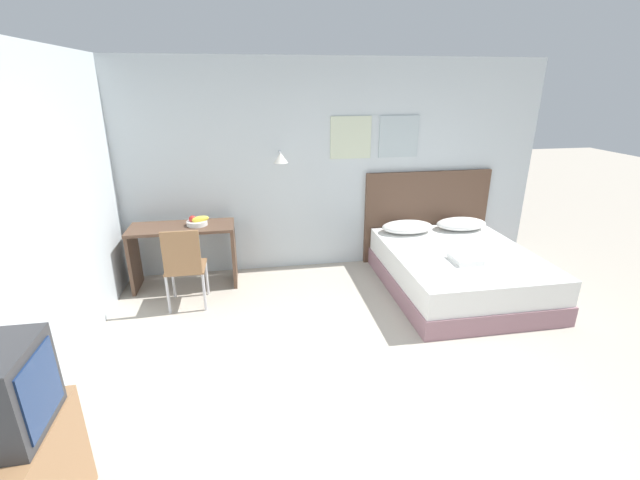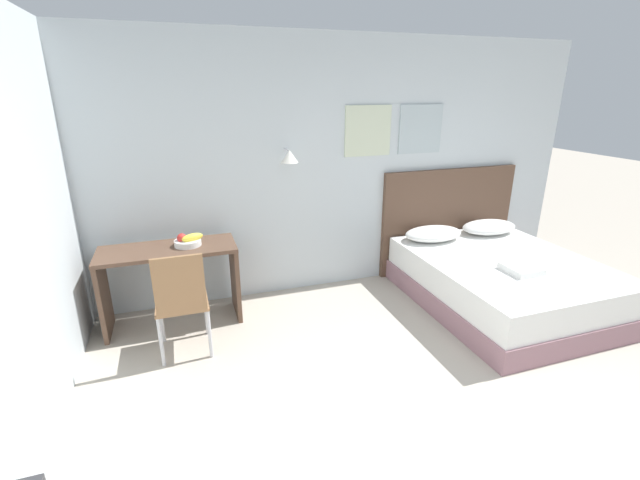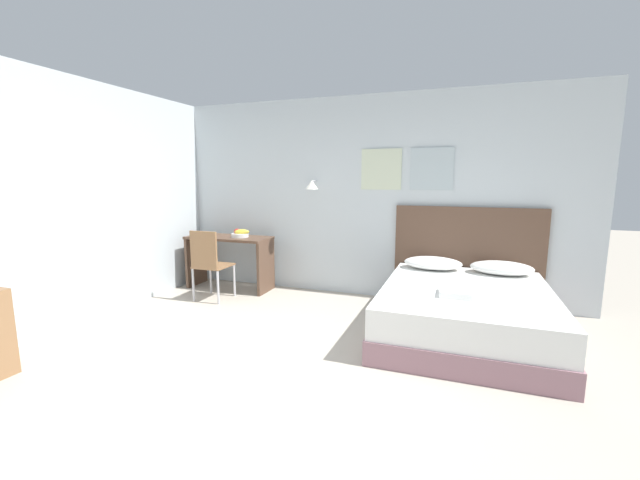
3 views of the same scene
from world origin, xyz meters
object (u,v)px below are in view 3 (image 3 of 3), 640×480
Objects in this scene: pillow_right at (502,268)px; folded_towel_near_foot at (456,292)px; pillow_left at (433,263)px; desk at (229,252)px; bed at (465,312)px; desk_chair at (209,260)px; fruit_bowl at (240,234)px; headboard at (466,257)px.

folded_towel_near_foot is at bearing -114.42° from pillow_right.
desk reaches higher than pillow_left.
desk reaches higher than folded_towel_near_foot.
desk is (-3.20, 0.70, 0.28)m from bed.
pillow_left is at bearing 0.66° from desk.
desk_chair is 0.67m from fruit_bowl.
pillow_left is 0.76m from pillow_right.
desk_chair is at bearing -100.03° from fruit_bowl.
bed is 0.89m from pillow_left.
pillow_left is at bearing 105.49° from folded_towel_near_foot.
folded_towel_near_foot is (-0.09, -0.30, 0.28)m from bed.
headboard is 0.47m from pillow_left.
fruit_bowl is (-2.92, 1.00, 0.27)m from folded_towel_near_foot.
pillow_left is 2.47× the size of fruit_bowl.
fruit_bowl is (0.19, -0.00, 0.28)m from desk.
bed is 7.25× the size of fruit_bowl.
pillow_right is 0.73× the size of desk_chair.
fruit_bowl is (-3.39, -0.03, 0.23)m from pillow_right.
desk_chair is (-2.74, -0.64, -0.04)m from pillow_left.
desk_chair is at bearing 178.19° from bed.
pillow_left and pillow_right have the same top height.
desk is 0.33m from fruit_bowl.
headboard is 0.47m from pillow_right.
pillow_left is at bearing 180.00° from pillow_right.
desk is at bearing -179.48° from pillow_right.
folded_towel_near_foot is at bearing -17.84° from desk.
fruit_bowl is at bearing -0.44° from desk.
desk is at bearing 97.54° from desk_chair.
headboard is 1.32m from folded_towel_near_foot.
desk is at bearing 167.60° from bed.
pillow_right is 3.40m from fruit_bowl.
desk reaches higher than bed.
folded_towel_near_foot is at bearing -74.51° from pillow_left.
headboard reaches higher than pillow_right.
pillow_left is 1.00× the size of pillow_right.
headboard reaches higher than folded_towel_near_foot.
bed is at bearing -117.16° from pillow_right.
desk_chair is (-3.03, 0.40, 0.01)m from folded_towel_near_foot.
bed is at bearing -13.12° from fruit_bowl.
bed is at bearing -1.81° from desk_chair.
desk_chair is (-3.12, 0.10, 0.29)m from bed.
bed is at bearing -12.40° from desk.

